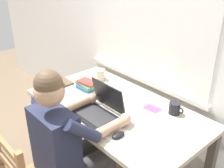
# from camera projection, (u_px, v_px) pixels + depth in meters

# --- Properties ---
(back_wall) EXTENTS (6.00, 0.08, 2.60)m
(back_wall) POSITION_uv_depth(u_px,v_px,m) (160.00, 26.00, 2.20)
(back_wall) COLOR silver
(back_wall) RESTS_ON ground
(desk) EXTENTS (1.46, 0.79, 0.74)m
(desk) POSITION_uv_depth(u_px,v_px,m) (116.00, 116.00, 2.20)
(desk) COLOR #BCB29E
(desk) RESTS_ON ground
(seated_person) EXTENTS (0.50, 0.60, 1.23)m
(seated_person) POSITION_uv_depth(u_px,v_px,m) (69.00, 140.00, 1.88)
(seated_person) COLOR #232842
(seated_person) RESTS_ON ground
(laptop) EXTENTS (0.33, 0.28, 0.23)m
(laptop) POSITION_uv_depth(u_px,v_px,m) (100.00, 108.00, 2.04)
(laptop) COLOR black
(laptop) RESTS_ON desk
(computer_mouse) EXTENTS (0.06, 0.10, 0.03)m
(computer_mouse) POSITION_uv_depth(u_px,v_px,m) (118.00, 135.00, 1.80)
(computer_mouse) COLOR black
(computer_mouse) RESTS_ON desk
(coffee_mug_white) EXTENTS (0.12, 0.09, 0.10)m
(coffee_mug_white) POSITION_uv_depth(u_px,v_px,m) (101.00, 74.00, 2.59)
(coffee_mug_white) COLOR beige
(coffee_mug_white) RESTS_ON desk
(coffee_mug_dark) EXTENTS (0.12, 0.08, 0.09)m
(coffee_mug_dark) POSITION_uv_depth(u_px,v_px,m) (175.00, 108.00, 2.05)
(coffee_mug_dark) COLOR black
(coffee_mug_dark) RESTS_ON desk
(book_stack_main) EXTENTS (0.20, 0.14, 0.07)m
(book_stack_main) POSITION_uv_depth(u_px,v_px,m) (87.00, 85.00, 2.41)
(book_stack_main) COLOR #2D5B9E
(book_stack_main) RESTS_ON desk
(paper_pile_near_laptop) EXTENTS (0.24, 0.20, 0.00)m
(paper_pile_near_laptop) POSITION_uv_depth(u_px,v_px,m) (113.00, 134.00, 1.84)
(paper_pile_near_laptop) COLOR white
(paper_pile_near_laptop) RESTS_ON desk
(paper_pile_back_corner) EXTENTS (0.25, 0.21, 0.01)m
(paper_pile_back_corner) POSITION_uv_depth(u_px,v_px,m) (91.00, 99.00, 2.27)
(paper_pile_back_corner) COLOR silver
(paper_pile_back_corner) RESTS_ON desk
(landscape_photo_print) EXTENTS (0.14, 0.10, 0.00)m
(landscape_photo_print) POSITION_uv_depth(u_px,v_px,m) (152.00, 108.00, 2.13)
(landscape_photo_print) COLOR #7A4293
(landscape_photo_print) RESTS_ON desk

